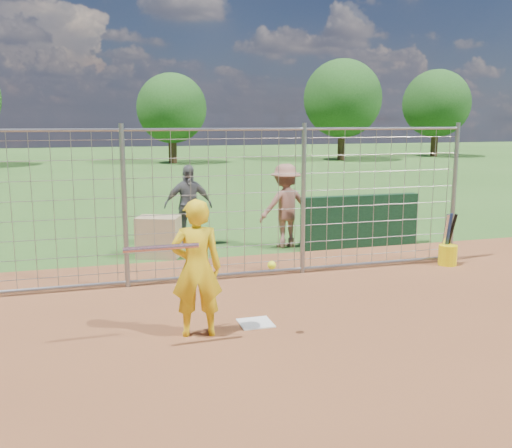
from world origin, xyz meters
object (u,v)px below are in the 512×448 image
object	(u,v)px
batter	(196,268)
bystander_c	(285,206)
equipment_bin	(159,237)
bystander_b	(188,206)
bucket_with_bats	(448,252)

from	to	relation	value
batter	bystander_c	world-z (taller)	bystander_c
equipment_bin	bystander_b	bearing A→B (deg)	70.50
bucket_with_bats	bystander_c	bearing A→B (deg)	135.91
bystander_b	equipment_bin	bearing A→B (deg)	-130.73
bystander_b	batter	bearing A→B (deg)	-97.78
bystander_c	equipment_bin	world-z (taller)	bystander_c
batter	bystander_b	bearing A→B (deg)	-91.00
bystander_b	bucket_with_bats	bearing A→B (deg)	-33.72
equipment_bin	bucket_with_bats	xyz separation A→B (m)	(5.04, -2.14, -0.15)
bucket_with_bats	batter	bearing A→B (deg)	-157.28
bystander_b	equipment_bin	xyz separation A→B (m)	(-0.73, -0.83, -0.47)
batter	bucket_with_bats	distance (m)	5.54
bystander_b	equipment_bin	distance (m)	1.20
batter	equipment_bin	size ratio (longest dim) A/B	2.16
batter	bucket_with_bats	xyz separation A→B (m)	(5.08, 2.13, -0.62)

